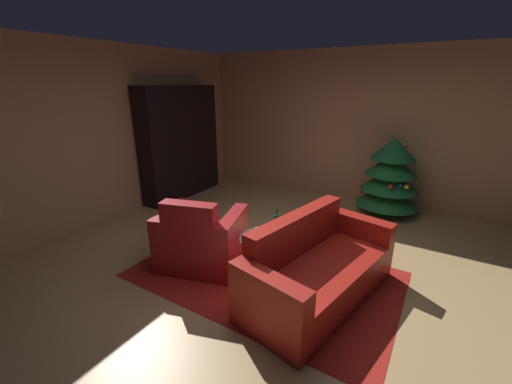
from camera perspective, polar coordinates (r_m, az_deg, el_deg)
The scene contains 11 objects.
ground_plane at distance 3.86m, azimuth 4.83°, elevation -14.28°, with size 7.54×7.54×0.00m, color tan.
wall_back at distance 6.20m, azimuth 18.35°, elevation 11.02°, with size 6.41×0.06×2.69m, color tan.
wall_left at distance 5.47m, azimuth -26.37°, elevation 9.05°, with size 0.06×6.23×2.69m, color tan.
area_rug at distance 3.82m, azimuth 1.56°, elevation -14.49°, with size 2.92×1.83×0.01m, color #A21F17.
bookshelf_unit at distance 6.30m, azimuth -12.66°, elevation 8.76°, with size 0.39×1.71×2.06m.
armchair_red at distance 3.90m, azimuth -9.80°, elevation -8.61°, with size 1.12×1.01×0.90m.
couch_red at distance 3.42m, azimuth 10.77°, elevation -13.52°, with size 1.14×1.92×0.84m.
coffee_table at distance 3.67m, azimuth 2.02°, elevation -8.91°, with size 0.64×0.64×0.44m.
book_stack_on_table at distance 3.64m, azimuth 2.78°, elevation -7.36°, with size 0.22×0.15×0.11m.
bottle_on_table at distance 3.72m, azimuth 3.72°, elevation -5.59°, with size 0.06×0.06×0.31m.
decorated_tree at distance 5.69m, azimuth 22.86°, elevation 2.60°, with size 1.00×1.00×1.28m.
Camera 1 is at (1.39, -2.90, 2.12)m, focal length 22.35 mm.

